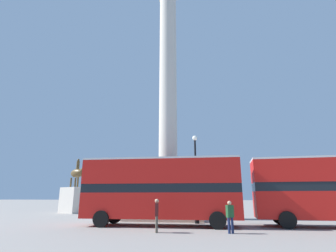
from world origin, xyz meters
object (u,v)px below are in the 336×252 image
Objects in this scene: bus_a at (161,188)px; equestrian_statue at (75,196)px; pedestrian_near_lamp at (157,213)px; monument_column at (168,139)px; street_lamp at (196,176)px; pedestrian_by_plinth at (230,215)px.

equestrian_statue reaches higher than bus_a.
monument_column is at bearing -6.84° from pedestrian_near_lamp.
bus_a is 1.61× the size of street_lamp.
pedestrian_by_plinth is (16.44, -14.24, -0.93)m from equestrian_statue.
monument_column is at bearing 4.88° from equestrian_statue.
bus_a is 3.12m from street_lamp.
bus_a is (0.46, -5.62, -4.56)m from monument_column.
bus_a reaches higher than pedestrian_near_lamp.
street_lamp reaches higher than pedestrian_by_plinth.
pedestrian_near_lamp is at bearing -85.01° from bus_a.
bus_a is 5.93× the size of pedestrian_near_lamp.
monument_column is 15.27× the size of pedestrian_by_plinth.
equestrian_statue is 19.22m from pedestrian_near_lamp.
street_lamp reaches higher than bus_a.
pedestrian_near_lamp is at bearing -110.38° from street_lamp.
monument_column reaches higher than street_lamp.
bus_a is 16.83m from equestrian_statue.
equestrian_statue is at bearing 146.63° from street_lamp.
pedestrian_by_plinth is at bearing -67.05° from street_lamp.
equestrian_statue is 17.34m from street_lamp.
pedestrian_near_lamp is (0.33, -2.98, -1.41)m from bus_a.
street_lamp is 5.67m from pedestrian_by_plinth.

